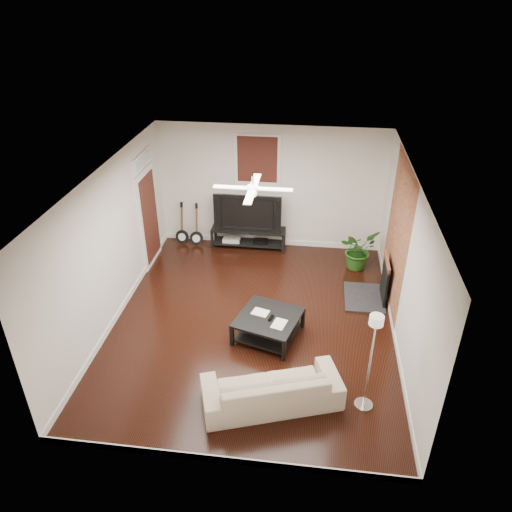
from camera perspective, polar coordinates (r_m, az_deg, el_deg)
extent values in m
cube|color=black|center=(8.96, -0.33, -7.66)|extent=(5.00, 6.00, 0.01)
cube|color=white|center=(7.57, -0.39, 9.34)|extent=(5.00, 6.00, 0.01)
cube|color=silver|center=(10.86, 1.76, 7.98)|extent=(5.00, 0.01, 2.80)
cube|color=silver|center=(5.81, -4.41, -14.69)|extent=(5.00, 0.01, 2.80)
cube|color=silver|center=(8.82, -16.67, 1.15)|extent=(0.01, 6.00, 2.80)
cube|color=silver|center=(8.27, 17.09, -0.98)|extent=(0.01, 6.00, 2.80)
cube|color=brown|center=(9.13, 16.19, 2.24)|extent=(0.02, 2.20, 2.80)
cube|color=black|center=(9.54, 13.70, -2.64)|extent=(0.80, 1.10, 0.92)
cube|color=#3A140F|center=(10.67, 0.16, 10.74)|extent=(1.00, 0.06, 1.30)
cube|color=white|center=(10.45, -12.50, 5.43)|extent=(0.08, 1.00, 2.50)
cube|color=black|center=(11.21, -0.89, 2.15)|extent=(1.68, 0.45, 0.47)
imported|color=black|center=(10.93, -0.90, 5.29)|extent=(1.51, 0.20, 0.87)
cube|color=black|center=(8.51, 1.45, -8.23)|extent=(1.24, 1.24, 0.42)
imported|color=tan|center=(7.32, 1.84, -15.09)|extent=(2.16, 1.39, 0.59)
imported|color=#215117|center=(10.54, 11.85, 0.74)|extent=(1.01, 1.02, 0.86)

